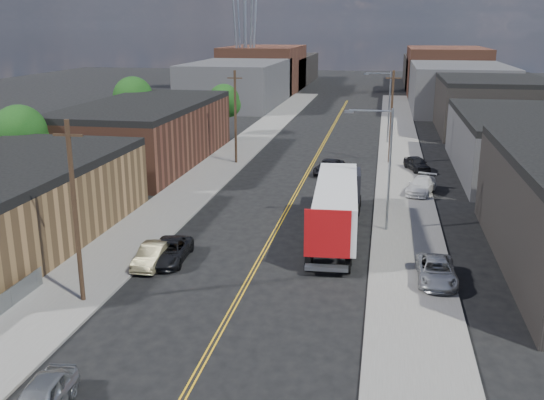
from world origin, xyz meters
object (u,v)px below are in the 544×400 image
at_px(semi_truck, 338,202).
at_px(car_right_lot_a, 436,271).
at_px(car_right_lot_b, 421,185).
at_px(car_ahead_truck, 329,167).
at_px(car_left_b, 152,255).
at_px(car_right_lot_c, 417,164).
at_px(car_left_c, 169,251).
at_px(car_left_a, 41,399).

distance_m(semi_truck, car_right_lot_a, 10.17).
bearing_deg(car_right_lot_b, car_ahead_truck, 160.11).
bearing_deg(car_left_b, semi_truck, 35.16).
bearing_deg(car_ahead_truck, car_right_lot_c, 24.95).
distance_m(car_left_c, car_right_lot_a, 16.51).
height_order(semi_truck, car_right_lot_a, semi_truck).
relative_size(car_right_lot_b, car_ahead_truck, 0.95).
distance_m(semi_truck, car_left_a, 25.21).
height_order(semi_truck, car_left_b, semi_truck).
height_order(car_left_b, car_right_lot_c, car_right_lot_c).
relative_size(car_right_lot_b, car_right_lot_c, 1.18).
xyz_separation_m(car_left_a, car_right_lot_b, (16.00, 35.24, 0.15)).
relative_size(semi_truck, car_right_lot_c, 3.89).
relative_size(car_left_b, car_right_lot_a, 0.88).
relative_size(car_left_a, car_ahead_truck, 0.81).
bearing_deg(car_left_b, car_ahead_truck, 70.42).
xyz_separation_m(car_right_lot_a, car_right_lot_c, (0.12, 28.69, 0.05)).
xyz_separation_m(semi_truck, car_left_c, (-10.13, -7.22, -1.72)).
relative_size(car_left_a, car_right_lot_b, 0.85).
bearing_deg(car_left_b, car_left_a, -86.22).
height_order(car_left_a, car_right_lot_b, car_right_lot_b).
distance_m(car_left_c, car_right_lot_b, 25.38).
relative_size(semi_truck, car_left_b, 3.88).
bearing_deg(car_left_a, car_left_b, 90.20).
bearing_deg(car_left_c, car_left_a, -91.20).
relative_size(semi_truck, car_left_a, 3.87).
height_order(semi_truck, car_left_a, semi_truck).
height_order(car_left_c, car_right_lot_a, car_right_lot_a).
xyz_separation_m(car_left_c, car_ahead_truck, (7.84, 25.46, 0.04)).
distance_m(semi_truck, car_left_c, 12.55).
bearing_deg(car_ahead_truck, car_left_c, -99.16).
relative_size(semi_truck, car_left_c, 3.32).
relative_size(car_left_a, car_right_lot_c, 1.01).
xyz_separation_m(semi_truck, car_ahead_truck, (-2.29, 18.24, -1.68)).
xyz_separation_m(car_left_c, car_right_lot_c, (16.63, 28.14, 0.18)).
height_order(semi_truck, car_left_c, semi_truck).
xyz_separation_m(semi_truck, car_right_lot_b, (6.50, 11.95, -1.53)).
bearing_deg(semi_truck, car_right_lot_a, -53.88).
xyz_separation_m(car_left_c, car_right_lot_a, (16.50, -0.54, 0.13)).
xyz_separation_m(semi_truck, car_right_lot_a, (6.38, -7.76, -1.59)).
bearing_deg(car_left_c, car_ahead_truck, 69.45).
bearing_deg(car_left_b, car_right_lot_c, 57.58).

